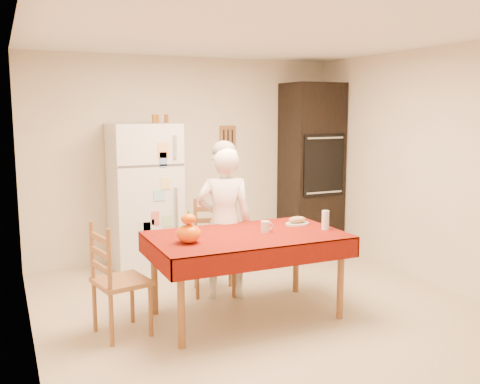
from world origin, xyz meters
TOP-DOWN VIEW (x-y plane):
  - floor at (0.00, 0.00)m, footprint 4.50×4.50m
  - room_shell at (0.00, 0.00)m, footprint 4.02×4.52m
  - refrigerator at (-0.65, 1.88)m, footprint 0.75×0.74m
  - oven_cabinet at (1.63, 1.93)m, footprint 0.70×0.62m
  - dining_table at (-0.21, 0.03)m, footprint 1.70×1.00m
  - chair_far at (-0.22, 0.80)m, footprint 0.52×0.51m
  - chair_left at (-1.37, 0.09)m, footprint 0.48×0.49m
  - seated_woman at (-0.19, 0.58)m, footprint 0.63×0.52m
  - coffee_mug at (-0.02, 0.03)m, footprint 0.08×0.08m
  - pumpkin_lower at (-0.77, -0.06)m, footprint 0.21×0.21m
  - pumpkin_upper at (-0.77, -0.06)m, footprint 0.12×0.12m
  - wine_glass at (0.53, -0.10)m, footprint 0.07×0.07m
  - bread_plate at (0.40, 0.19)m, footprint 0.24×0.24m
  - bread_loaf at (0.40, 0.19)m, footprint 0.18×0.10m
  - spice_jar_left at (-0.50, 1.93)m, footprint 0.05×0.05m
  - spice_jar_mid at (-0.47, 1.93)m, footprint 0.05×0.05m
  - spice_jar_right at (-0.36, 1.93)m, footprint 0.05×0.05m

SIDE VIEW (x-z plane):
  - floor at x=0.00m, z-range 0.00..0.00m
  - chair_far at x=-0.22m, z-range 0.03..0.98m
  - chair_left at x=-1.37m, z-range 0.03..0.98m
  - dining_table at x=-0.21m, z-range 0.31..1.07m
  - seated_woman at x=-0.19m, z-range 0.00..1.50m
  - bread_plate at x=0.40m, z-range 0.76..0.78m
  - bread_loaf at x=0.40m, z-range 0.78..0.84m
  - coffee_mug at x=-0.02m, z-range 0.76..0.86m
  - pumpkin_lower at x=-0.77m, z-range 0.76..0.92m
  - wine_glass at x=0.53m, z-range 0.76..0.94m
  - refrigerator at x=-0.65m, z-range 0.00..1.70m
  - pumpkin_upper at x=-0.77m, z-range 0.92..1.01m
  - oven_cabinet at x=1.63m, z-range 0.00..2.20m
  - room_shell at x=0.00m, z-range 0.37..2.88m
  - spice_jar_left at x=-0.50m, z-range 1.70..1.80m
  - spice_jar_mid at x=-0.47m, z-range 1.70..1.80m
  - spice_jar_right at x=-0.36m, z-range 1.70..1.80m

